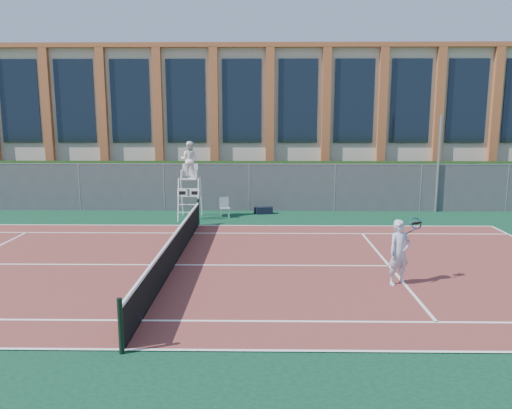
{
  "coord_description": "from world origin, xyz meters",
  "views": [
    {
      "loc": [
        2.65,
        -14.3,
        4.41
      ],
      "look_at": [
        2.4,
        3.0,
        1.34
      ],
      "focal_mm": 35.0,
      "sensor_mm": 36.0,
      "label": 1
    }
  ],
  "objects_px": {
    "tennis_player": "(399,252)",
    "umpire_chair": "(189,162)",
    "steel_pole": "(438,164)",
    "plastic_chair": "(224,205)"
  },
  "relations": [
    {
      "from": "tennis_player",
      "to": "umpire_chair",
      "type": "bearing_deg",
      "value": 127.85
    },
    {
      "from": "umpire_chair",
      "to": "tennis_player",
      "type": "xyz_separation_m",
      "value": [
        6.75,
        -8.68,
        -1.57
      ]
    },
    {
      "from": "steel_pole",
      "to": "plastic_chair",
      "type": "distance_m",
      "value": 10.01
    },
    {
      "from": "steel_pole",
      "to": "plastic_chair",
      "type": "height_order",
      "value": "steel_pole"
    },
    {
      "from": "umpire_chair",
      "to": "tennis_player",
      "type": "bearing_deg",
      "value": -52.15
    },
    {
      "from": "umpire_chair",
      "to": "plastic_chair",
      "type": "distance_m",
      "value": 2.45
    },
    {
      "from": "plastic_chair",
      "to": "tennis_player",
      "type": "height_order",
      "value": "tennis_player"
    },
    {
      "from": "steel_pole",
      "to": "tennis_player",
      "type": "xyz_separation_m",
      "value": [
        -4.48,
        -10.34,
        -1.33
      ]
    },
    {
      "from": "plastic_chair",
      "to": "tennis_player",
      "type": "distance_m",
      "value": 10.38
    },
    {
      "from": "steel_pole",
      "to": "tennis_player",
      "type": "relative_size",
      "value": 2.56
    }
  ]
}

